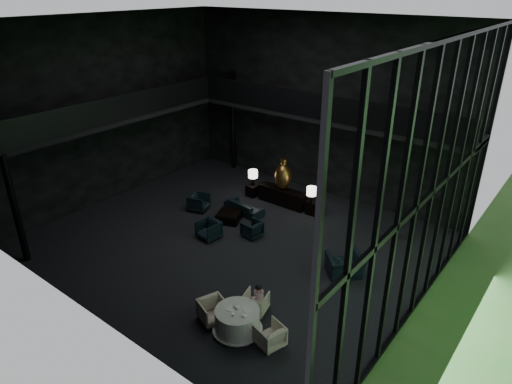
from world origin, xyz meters
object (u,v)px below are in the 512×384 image
Objects in this scene: dining_table at (237,322)px; table_lamp_right at (312,192)px; table_lamp_left at (253,175)px; sofa at (244,206)px; console at (282,197)px; side_table_left at (252,190)px; dining_chair_east at (270,335)px; dining_chair_north at (256,303)px; coffee_table at (229,217)px; dining_chair_west at (213,310)px; side_table_right at (314,207)px; lounge_armchair_east at (252,229)px; window_armchair at (345,261)px; bronze_urn at (283,176)px; child at (259,294)px; lounge_armchair_south at (209,229)px; lounge_armchair_west at (199,201)px.

table_lamp_right is at bearing 106.15° from dining_table.
dining_table is (5.33, -7.44, -0.73)m from table_lamp_left.
table_lamp_left reaches higher than sofa.
side_table_left is (-1.60, -0.13, -0.11)m from console.
table_lamp_left is 0.51× the size of dining_table.
dining_chair_east is (6.37, -7.26, 0.06)m from side_table_left.
sofa is 7.99m from dining_chair_east.
dining_chair_north is at bearing -61.13° from console.
coffee_table is at bearing 133.22° from dining_table.
dining_chair_west reaches higher than dining_table.
dining_chair_east is 1.93m from dining_chair_west.
side_table_right is at bearing 90.00° from table_lamp_right.
console is 1.61m from side_table_left.
lounge_armchair_east reaches higher than side_table_left.
dining_chair_east is at bearing 7.52° from dining_table.
window_armchair is 0.89× the size of dining_table.
bronze_urn is 7.64m from child.
table_lamp_right reaches higher than lounge_armchair_east.
sofa is at bearing -62.77° from dining_chair_north.
table_lamp_right is at bearing -139.85° from dining_chair_east.
dining_chair_north is 1.47m from dining_chair_east.
lounge_armchair_south is (-0.52, -4.21, 0.04)m from console.
sofa is 2.06m from lounge_armchair_east.
lounge_armchair_south is at bearing -28.95° from child.
side_table_right is at bearing 2.78° from table_lamp_left.
dining_chair_east reaches higher than side_table_left.
dining_chair_west is (2.86, -7.61, 0.01)m from console.
lounge_armchair_south reaches higher than dining_chair_east.
table_lamp_right is 0.86× the size of lounge_armchair_west.
side_table_right is 4.55m from window_armchair.
table_lamp_left is 1.93m from sofa.
bronze_urn is at bearing 4.15° from table_lamp_left.
window_armchair is at bearing 76.30° from dining_table.
console reaches higher than coffee_table.
child is at bearing -22.46° from lounge_armchair_south.
bronze_urn is at bearing 5.80° from side_table_left.
table_lamp_left is 4.32m from lounge_armchair_south.
window_armchair is (5.62, -1.47, 0.24)m from sofa.
dining_chair_east is (-0.02, -4.22, -0.23)m from window_armchair.
lounge_armchair_east is at bearing -48.97° from child.
lounge_armchair_east is at bearing -107.03° from table_lamp_right.
console is 7.59m from child.
bronze_urn is at bearing -79.11° from window_armchair.
side_table_right is at bearing -137.03° from sofa.
lounge_armchair_west is 1.72m from coffee_table.
lounge_armchair_west is at bearing -148.28° from table_lamp_right.
console is 8.40m from dining_table.
dining_table is (3.73, -7.53, -0.04)m from console.
dining_chair_north is at bearing 46.53° from lounge_armchair_east.
coffee_table is 0.63× the size of dining_table.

